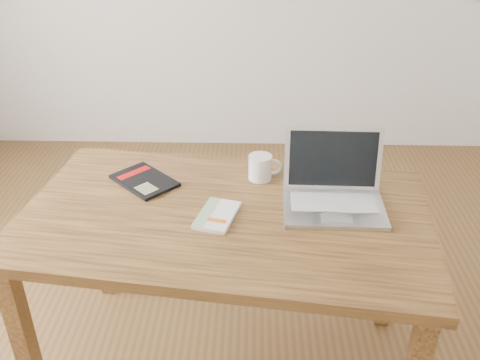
{
  "coord_description": "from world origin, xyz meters",
  "views": [
    {
      "loc": [
        0.09,
        -1.67,
        1.79
      ],
      "look_at": [
        0.04,
        -0.05,
        0.85
      ],
      "focal_mm": 40.0,
      "sensor_mm": 36.0,
      "label": 1
    }
  ],
  "objects_px": {
    "desk": "(226,234)",
    "coffee_mug": "(261,167)",
    "black_guidebook": "(144,180)",
    "laptop": "(334,190)",
    "white_guidebook": "(217,215)"
  },
  "relations": [
    {
      "from": "desk",
      "to": "coffee_mug",
      "type": "height_order",
      "value": "coffee_mug"
    },
    {
      "from": "desk",
      "to": "laptop",
      "type": "xyz_separation_m",
      "value": [
        0.39,
        0.08,
        0.14
      ]
    },
    {
      "from": "black_guidebook",
      "to": "laptop",
      "type": "distance_m",
      "value": 0.72
    },
    {
      "from": "desk",
      "to": "white_guidebook",
      "type": "xyz_separation_m",
      "value": [
        -0.03,
        -0.03,
        0.1
      ]
    },
    {
      "from": "desk",
      "to": "black_guidebook",
      "type": "xyz_separation_m",
      "value": [
        -0.32,
        0.21,
        0.1
      ]
    },
    {
      "from": "desk",
      "to": "white_guidebook",
      "type": "bearing_deg",
      "value": -127.31
    },
    {
      "from": "laptop",
      "to": "desk",
      "type": "bearing_deg",
      "value": -167.31
    },
    {
      "from": "desk",
      "to": "coffee_mug",
      "type": "relative_size",
      "value": 11.68
    },
    {
      "from": "black_guidebook",
      "to": "desk",
      "type": "bearing_deg",
      "value": -78.5
    },
    {
      "from": "laptop",
      "to": "coffee_mug",
      "type": "xyz_separation_m",
      "value": [
        -0.26,
        0.17,
        -0.0
      ]
    },
    {
      "from": "desk",
      "to": "black_guidebook",
      "type": "relative_size",
      "value": 5.23
    },
    {
      "from": "black_guidebook",
      "to": "laptop",
      "type": "bearing_deg",
      "value": -56.17
    },
    {
      "from": "white_guidebook",
      "to": "black_guidebook",
      "type": "relative_size",
      "value": 0.75
    },
    {
      "from": "white_guidebook",
      "to": "laptop",
      "type": "xyz_separation_m",
      "value": [
        0.41,
        0.11,
        0.04
      ]
    },
    {
      "from": "desk",
      "to": "laptop",
      "type": "height_order",
      "value": "laptop"
    }
  ]
}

